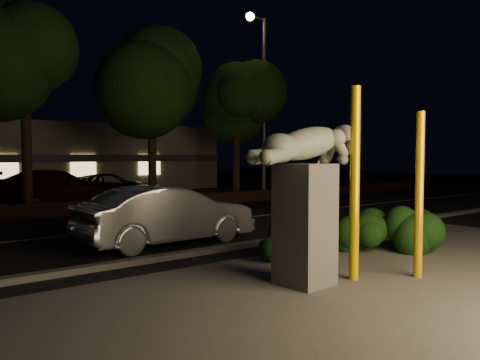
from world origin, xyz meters
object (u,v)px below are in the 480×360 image
yellow_pole_left (355,184)px  silver_sedan (167,215)px  streetlight (262,90)px  parked_car_dark (112,188)px  yellow_pole_right (419,195)px  sculpture (307,185)px  signpost (322,175)px  parked_car_darkred (58,188)px

yellow_pole_left → silver_sedan: (-0.92, 4.86, -0.95)m
streetlight → parked_car_dark: size_ratio=1.95×
yellow_pole_right → parked_car_dark: 16.32m
parked_car_dark → yellow_pole_left: bearing=-177.8°
yellow_pole_right → sculpture: (-1.84, 0.91, 0.21)m
signpost → parked_car_dark: (1.67, 14.45, -1.11)m
yellow_pole_right → parked_car_darkred: bearing=94.8°
signpost → parked_car_darkred: size_ratio=0.46×
silver_sedan → streetlight: bearing=-52.7°
yellow_pole_right → silver_sedan: size_ratio=0.67×
streetlight → parked_car_darkred: 10.86m
yellow_pole_left → streetlight: bearing=55.1°
sculpture → parked_car_darkred: 15.14m
yellow_pole_right → streetlight: (8.18, 13.79, 4.01)m
yellow_pole_left → streetlight: size_ratio=0.36×
yellow_pole_left → sculpture: (-0.83, 0.32, 0.00)m
parked_car_dark → streetlight: bearing=-99.3°
sculpture → streetlight: size_ratio=0.29×
yellow_pole_right → signpost: size_ratio=1.18×
parked_car_darkred → silver_sedan: bearing=-161.1°
yellow_pole_right → parked_car_darkred: yellow_pole_right is taller
signpost → streetlight: size_ratio=0.27×
signpost → streetlight: (8.70, 11.99, 3.70)m
yellow_pole_left → parked_car_darkred: yellow_pole_left is taller
yellow_pole_left → parked_car_darkred: (-0.34, 15.42, -0.89)m
sculpture → parked_car_darkred: sculpture is taller
streetlight → silver_sedan: (-10.11, -8.33, -4.75)m
parked_car_darkred → parked_car_dark: parked_car_darkred is taller
parked_car_dark → signpost: bearing=-176.6°
yellow_pole_left → sculpture: bearing=159.2°
yellow_pole_right → streetlight: bearing=59.3°
yellow_pole_right → silver_sedan: (-1.93, 5.46, -0.74)m
yellow_pole_right → signpost: (-0.51, 1.80, 0.30)m
yellow_pole_right → sculpture: size_ratio=1.08×
yellow_pole_left → parked_car_dark: (2.16, 15.66, -1.01)m
sculpture → parked_car_dark: bearing=74.1°
signpost → parked_car_dark: bearing=79.1°
yellow_pole_right → parked_car_darkred: 16.09m
yellow_pole_right → parked_car_darkred: size_ratio=0.55×
yellow_pole_left → silver_sedan: yellow_pole_left is taller
streetlight → silver_sedan: size_ratio=2.12×
yellow_pole_left → parked_car_dark: size_ratio=0.70×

